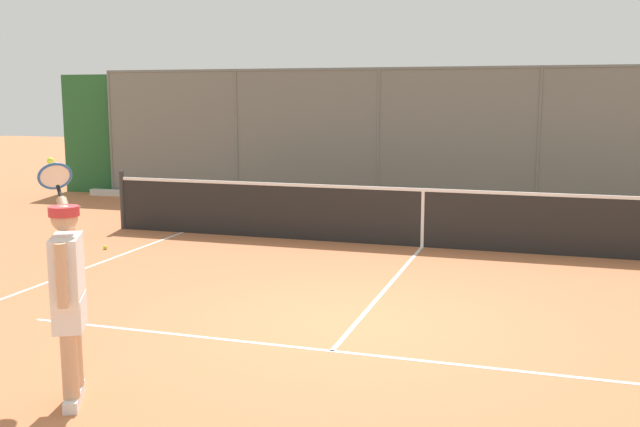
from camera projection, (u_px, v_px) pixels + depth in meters
The scene contains 6 objects.
ground_plane at pixel (355, 324), 7.88m from camera, with size 60.00×60.00×0.00m, color #B76B42.
court_line_markings at pixel (320, 364), 6.70m from camera, with size 8.70×9.41×0.01m.
fence_backdrop at pixel (459, 140), 16.09m from camera, with size 19.77×1.37×3.03m.
tennis_net at pixel (423, 217), 11.83m from camera, with size 11.18×0.09×1.07m.
tennis_player at pixel (68, 289), 5.75m from camera, with size 0.92×1.10×1.89m.
tennis_ball_by_sideline at pixel (105, 247), 11.72m from camera, with size 0.07×0.07×0.07m, color #CCDB33.
Camera 1 is at (-1.91, 7.35, 2.43)m, focal length 41.21 mm.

